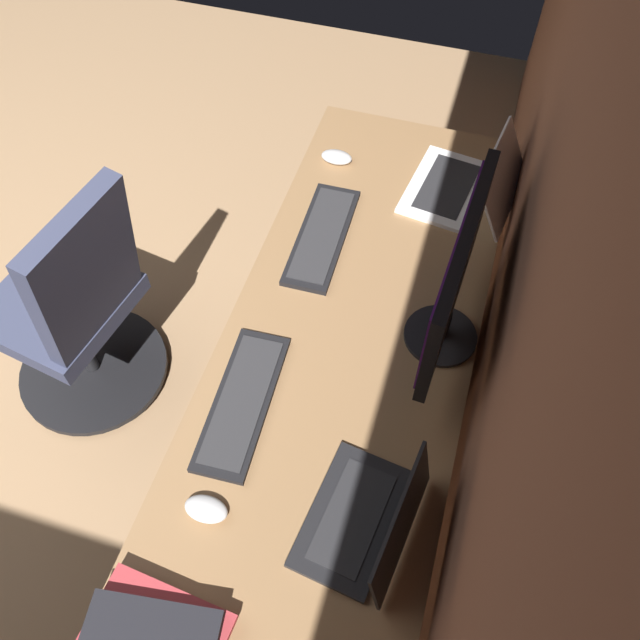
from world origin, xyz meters
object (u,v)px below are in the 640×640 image
Objects in this scene: monitor_primary at (454,280)px; mouse_spare at (206,509)px; keyboard_spare at (322,236)px; laptop_left at (468,184)px; drawer_pedestal at (369,354)px; laptop_leftmost at (371,520)px; keyboard_main at (242,402)px; office_chair at (77,313)px; mouse_main at (337,157)px.

mouse_spare is (0.64, -0.42, -0.24)m from monitor_primary.
laptop_left is at bearing 128.29° from keyboard_spare.
drawer_pedestal is 0.89m from mouse_spare.
keyboard_main is (-0.21, -0.39, -0.04)m from laptop_leftmost.
monitor_primary is (0.13, 0.21, 0.63)m from drawer_pedestal.
mouse_spare is (0.29, 0.02, 0.01)m from keyboard_main.
laptop_leftmost is 0.45m from keyboard_main.
keyboard_spare is at bearing -51.71° from laptop_left.
laptop_left reaches higher than mouse_spare.
drawer_pedestal is 0.64m from laptop_left.
laptop_leftmost is 0.83× the size of keyboard_spare.
laptop_left is at bearing -177.75° from monitor_primary.
office_chair reaches higher than keyboard_main.
monitor_primary reaches higher than laptop_left.
mouse_main is 1.00× the size of mouse_spare.
monitor_primary reaches higher than laptop_leftmost.
drawer_pedestal is 1.63× the size of keyboard_main.
laptop_leftmost reaches higher than keyboard_main.
laptop_left is 3.60× the size of mouse_main.
laptop_leftmost is 0.89m from keyboard_spare.
laptop_leftmost is (0.56, -0.05, -0.21)m from monitor_primary.
laptop_leftmost is 0.93× the size of laptop_left.
office_chair reaches higher than laptop_leftmost.
keyboard_spare is (-0.12, -0.20, 0.39)m from drawer_pedestal.
mouse_main is at bearing -142.09° from monitor_primary.
drawer_pedestal is at bearing -121.36° from monitor_primary.
mouse_main reaches higher than keyboard_spare.
laptop_leftmost is at bearing 101.46° from mouse_spare.
keyboard_main is at bearing -3.06° from keyboard_spare.
monitor_primary is 0.61m from keyboard_main.
office_chair is at bearing -61.18° from laptop_left.
laptop_left is 3.60× the size of mouse_spare.
drawer_pedestal is at bearing 164.26° from mouse_spare.
laptop_left is (-0.56, -0.02, -0.20)m from monitor_primary.
laptop_left is at bearing 155.09° from keyboard_main.
monitor_primary is 1.28m from office_chair.
office_chair reaches higher than drawer_pedestal.
laptop_left reaches higher than keyboard_spare.
mouse_spare is (0.89, -0.01, 0.01)m from keyboard_spare.
keyboard_spare is 4.07× the size of mouse_main.
drawer_pedestal is 1.86× the size of laptop_left.
office_chair reaches higher than laptop_left.
drawer_pedestal is 6.68× the size of mouse_spare.
drawer_pedestal is 0.83m from laptop_leftmost.
keyboard_spare is 4.07× the size of mouse_spare.
office_chair is (0.67, -0.70, -0.29)m from mouse_main.
mouse_spare is (1.20, -0.40, -0.03)m from laptop_left.
keyboard_main is at bearing -24.91° from laptop_left.
mouse_spare reaches higher than keyboard_main.
monitor_primary is 0.79m from mouse_main.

